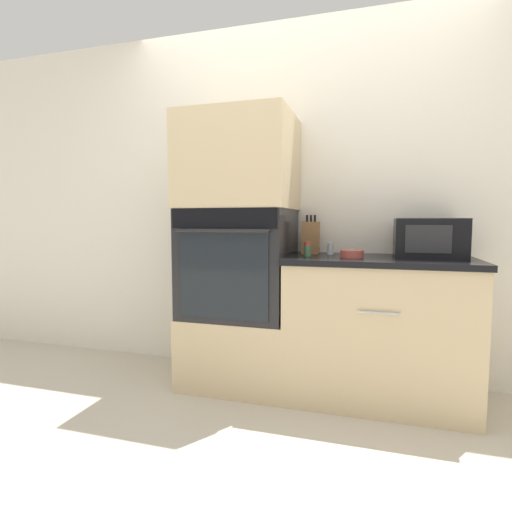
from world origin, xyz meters
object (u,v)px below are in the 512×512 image
knife_block (311,237)px  bowl (352,254)px  microwave (429,238)px  condiment_jar_mid (330,249)px  wall_oven (239,262)px  condiment_jar_near (307,249)px

knife_block → bowl: knife_block is taller
microwave → condiment_jar_mid: bearing=176.8°
condiment_jar_mid → knife_block: bearing=162.1°
wall_oven → condiment_jar_mid: 0.61m
bowl → condiment_jar_mid: 0.23m
wall_oven → condiment_jar_near: 0.48m
wall_oven → knife_block: size_ratio=2.73×
knife_block → bowl: 0.37m
condiment_jar_near → condiment_jar_mid: 0.22m
microwave → condiment_jar_near: 0.74m
microwave → condiment_jar_near: (-0.72, -0.15, -0.07)m
wall_oven → bowl: wall_oven is taller
microwave → knife_block: size_ratio=1.53×
knife_block → condiment_jar_mid: 0.16m
microwave → knife_block: bearing=173.9°
wall_oven → knife_block: wall_oven is taller
microwave → condiment_jar_near: microwave is taller
microwave → condiment_jar_mid: microwave is taller
bowl → condiment_jar_near: size_ratio=1.55×
wall_oven → condiment_jar_near: (0.47, -0.05, 0.10)m
wall_oven → bowl: size_ratio=5.07×
microwave → bowl: (-0.45, -0.14, -0.10)m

